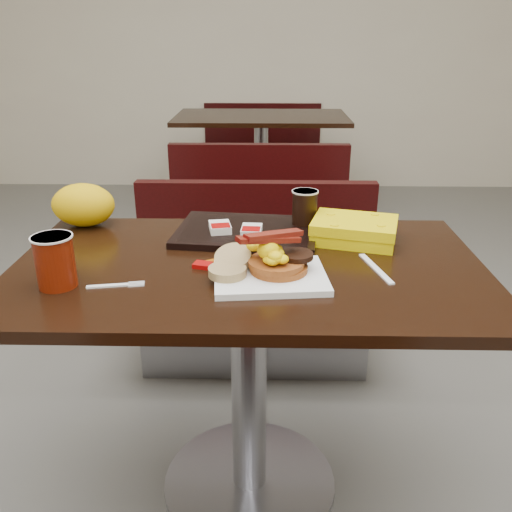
{
  "coord_description": "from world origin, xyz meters",
  "views": [
    {
      "loc": [
        0.05,
        -1.27,
        1.3
      ],
      "look_at": [
        0.02,
        -0.07,
        0.8
      ],
      "focal_mm": 37.95,
      "sensor_mm": 36.0,
      "label": 1
    }
  ],
  "objects_px": {
    "table_far": "(261,168)",
    "bench_far_n": "(262,150)",
    "coffee_cup_near": "(55,261)",
    "clamshell": "(354,230)",
    "platter": "(270,277)",
    "knife": "(376,268)",
    "hashbrown_sleeve_left": "(220,227)",
    "coffee_cup_far": "(305,207)",
    "paper_bag": "(83,205)",
    "bench_far_s": "(260,198)",
    "hashbrown_sleeve_right": "(252,230)",
    "table_near": "(249,385)",
    "pancake_stack": "(279,265)",
    "bench_near_n": "(255,283)",
    "tray": "(247,232)",
    "fork": "(107,286)"
  },
  "relations": [
    {
      "from": "table_far",
      "to": "bench_far_n",
      "type": "relative_size",
      "value": 1.2
    },
    {
      "from": "coffee_cup_near",
      "to": "clamshell",
      "type": "xyz_separation_m",
      "value": [
        0.73,
        0.31,
        -0.03
      ]
    },
    {
      "from": "platter",
      "to": "knife",
      "type": "relative_size",
      "value": 1.44
    },
    {
      "from": "table_far",
      "to": "hashbrown_sleeve_left",
      "type": "xyz_separation_m",
      "value": [
        -0.09,
        -2.41,
        0.4
      ]
    },
    {
      "from": "knife",
      "to": "coffee_cup_far",
      "type": "bearing_deg",
      "value": -163.99
    },
    {
      "from": "paper_bag",
      "to": "coffee_cup_far",
      "type": "bearing_deg",
      "value": -2.0
    },
    {
      "from": "coffee_cup_near",
      "to": "coffee_cup_far",
      "type": "relative_size",
      "value": 1.23
    },
    {
      "from": "platter",
      "to": "coffee_cup_far",
      "type": "xyz_separation_m",
      "value": [
        0.1,
        0.35,
        0.06
      ]
    },
    {
      "from": "bench_far_s",
      "to": "coffee_cup_far",
      "type": "height_order",
      "value": "coffee_cup_far"
    },
    {
      "from": "bench_far_s",
      "to": "hashbrown_sleeve_right",
      "type": "distance_m",
      "value": 1.78
    },
    {
      "from": "table_near",
      "to": "pancake_stack",
      "type": "relative_size",
      "value": 8.57
    },
    {
      "from": "hashbrown_sleeve_right",
      "to": "clamshell",
      "type": "xyz_separation_m",
      "value": [
        0.29,
        0.0,
        0.0
      ]
    },
    {
      "from": "bench_near_n",
      "to": "knife",
      "type": "bearing_deg",
      "value": -66.37
    },
    {
      "from": "clamshell",
      "to": "paper_bag",
      "type": "xyz_separation_m",
      "value": [
        -0.8,
        0.11,
        0.03
      ]
    },
    {
      "from": "knife",
      "to": "coffee_cup_far",
      "type": "distance_m",
      "value": 0.34
    },
    {
      "from": "bench_far_n",
      "to": "platter",
      "type": "relative_size",
      "value": 3.77
    },
    {
      "from": "table_far",
      "to": "coffee_cup_far",
      "type": "xyz_separation_m",
      "value": [
        0.16,
        -2.34,
        0.44
      ]
    },
    {
      "from": "table_near",
      "to": "paper_bag",
      "type": "bearing_deg",
      "value": 150.96
    },
    {
      "from": "table_far",
      "to": "coffee_cup_near",
      "type": "xyz_separation_m",
      "value": [
        -0.44,
        -2.74,
        0.44
      ]
    },
    {
      "from": "table_far",
      "to": "bench_far_s",
      "type": "xyz_separation_m",
      "value": [
        0.0,
        -0.7,
        -0.02
      ]
    },
    {
      "from": "pancake_stack",
      "to": "coffee_cup_near",
      "type": "height_order",
      "value": "coffee_cup_near"
    },
    {
      "from": "table_far",
      "to": "tray",
      "type": "relative_size",
      "value": 3.0
    },
    {
      "from": "bench_far_n",
      "to": "hashbrown_sleeve_left",
      "type": "bearing_deg",
      "value": -91.61
    },
    {
      "from": "table_near",
      "to": "bench_far_n",
      "type": "bearing_deg",
      "value": 90.0
    },
    {
      "from": "coffee_cup_near",
      "to": "hashbrown_sleeve_left",
      "type": "bearing_deg",
      "value": 43.32
    },
    {
      "from": "hashbrown_sleeve_right",
      "to": "coffee_cup_far",
      "type": "xyz_separation_m",
      "value": [
        0.15,
        0.09,
        0.04
      ]
    },
    {
      "from": "knife",
      "to": "hashbrown_sleeve_left",
      "type": "distance_m",
      "value": 0.46
    },
    {
      "from": "hashbrown_sleeve_right",
      "to": "coffee_cup_far",
      "type": "distance_m",
      "value": 0.18
    },
    {
      "from": "pancake_stack",
      "to": "hashbrown_sleeve_right",
      "type": "relative_size",
      "value": 1.84
    },
    {
      "from": "bench_far_n",
      "to": "table_near",
      "type": "bearing_deg",
      "value": -90.0
    },
    {
      "from": "knife",
      "to": "pancake_stack",
      "type": "bearing_deg",
      "value": -92.26
    },
    {
      "from": "hashbrown_sleeve_left",
      "to": "coffee_cup_far",
      "type": "xyz_separation_m",
      "value": [
        0.24,
        0.07,
        0.04
      ]
    },
    {
      "from": "tray",
      "to": "paper_bag",
      "type": "distance_m",
      "value": 0.5
    },
    {
      "from": "bench_near_n",
      "to": "hashbrown_sleeve_right",
      "type": "height_order",
      "value": "hashbrown_sleeve_right"
    },
    {
      "from": "hashbrown_sleeve_left",
      "to": "coffee_cup_far",
      "type": "bearing_deg",
      "value": 4.61
    },
    {
      "from": "table_far",
      "to": "fork",
      "type": "relative_size",
      "value": 9.06
    },
    {
      "from": "coffee_cup_near",
      "to": "hashbrown_sleeve_right",
      "type": "xyz_separation_m",
      "value": [
        0.44,
        0.31,
        -0.03
      ]
    },
    {
      "from": "hashbrown_sleeve_right",
      "to": "bench_near_n",
      "type": "bearing_deg",
      "value": 93.78
    },
    {
      "from": "tray",
      "to": "clamshell",
      "type": "xyz_separation_m",
      "value": [
        0.3,
        -0.04,
        0.02
      ]
    },
    {
      "from": "bench_far_n",
      "to": "platter",
      "type": "height_order",
      "value": "platter"
    },
    {
      "from": "paper_bag",
      "to": "knife",
      "type": "bearing_deg",
      "value": -20.65
    },
    {
      "from": "clamshell",
      "to": "paper_bag",
      "type": "bearing_deg",
      "value": -173.04
    },
    {
      "from": "paper_bag",
      "to": "fork",
      "type": "bearing_deg",
      "value": -66.6
    },
    {
      "from": "hashbrown_sleeve_left",
      "to": "clamshell",
      "type": "height_order",
      "value": "clamshell"
    },
    {
      "from": "platter",
      "to": "knife",
      "type": "xyz_separation_m",
      "value": [
        0.26,
        0.07,
        -0.01
      ]
    },
    {
      "from": "hashbrown_sleeve_right",
      "to": "paper_bag",
      "type": "xyz_separation_m",
      "value": [
        -0.51,
        0.12,
        0.04
      ]
    },
    {
      "from": "clamshell",
      "to": "coffee_cup_far",
      "type": "bearing_deg",
      "value": 161.45
    },
    {
      "from": "platter",
      "to": "tray",
      "type": "xyz_separation_m",
      "value": [
        -0.07,
        0.3,
        0.0
      ]
    },
    {
      "from": "hashbrown_sleeve_right",
      "to": "paper_bag",
      "type": "height_order",
      "value": "paper_bag"
    },
    {
      "from": "fork",
      "to": "hashbrown_sleeve_left",
      "type": "height_order",
      "value": "hashbrown_sleeve_left"
    }
  ]
}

